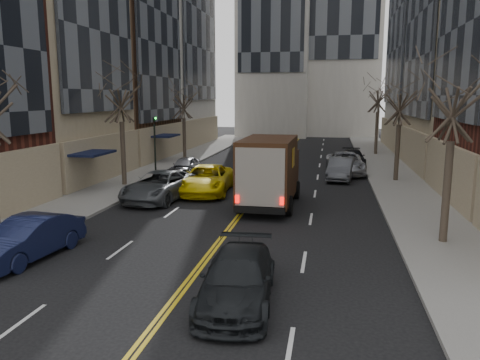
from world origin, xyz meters
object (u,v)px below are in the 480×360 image
object	(u,v)px
ups_truck	(270,172)
pedestrian	(238,189)
taxi	(206,179)
observer_sedan	(238,279)

from	to	relation	value
ups_truck	pedestrian	size ratio (longest dim) A/B	4.09
taxi	pedestrian	bearing A→B (deg)	-49.23
taxi	pedestrian	distance (m)	3.42
ups_truck	pedestrian	bearing A→B (deg)	169.36
ups_truck	pedestrian	distance (m)	2.07
observer_sedan	ups_truck	bearing A→B (deg)	88.88
ups_truck	pedestrian	xyz separation A→B (m)	(-1.76, 0.36, -1.03)
ups_truck	observer_sedan	world-z (taller)	ups_truck
observer_sedan	taxi	size ratio (longest dim) A/B	0.84
pedestrian	observer_sedan	bearing A→B (deg)	-153.03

